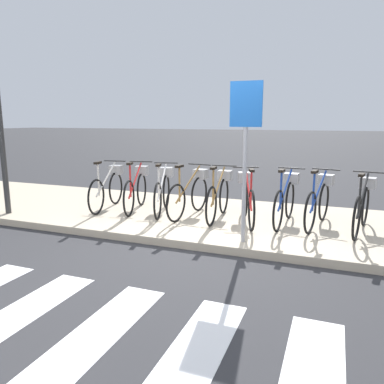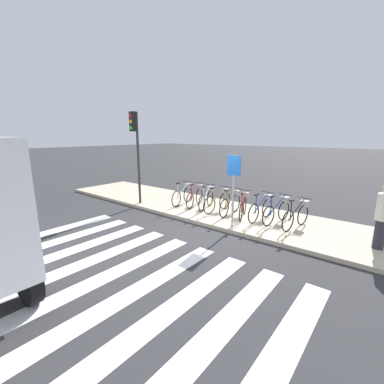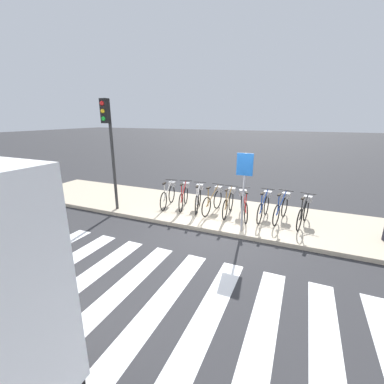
{
  "view_description": "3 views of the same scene",
  "coord_description": "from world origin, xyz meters",
  "px_view_note": "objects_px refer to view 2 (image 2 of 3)",
  "views": [
    {
      "loc": [
        1.84,
        -4.75,
        1.85
      ],
      "look_at": [
        -0.3,
        0.83,
        0.68
      ],
      "focal_mm": 35.0,
      "sensor_mm": 36.0,
      "label": 1
    },
    {
      "loc": [
        4.5,
        -6.44,
        2.93
      ],
      "look_at": [
        -1.35,
        0.81,
        0.86
      ],
      "focal_mm": 24.0,
      "sensor_mm": 36.0,
      "label": 2
    },
    {
      "loc": [
        2.09,
        -6.48,
        3.26
      ],
      "look_at": [
        -0.85,
        0.26,
        1.1
      ],
      "focal_mm": 24.0,
      "sensor_mm": 36.0,
      "label": 3
    }
  ],
  "objects_px": {
    "parked_bicycle_5": "(243,205)",
    "traffic_light": "(135,139)",
    "parked_bicycle_3": "(219,200)",
    "parked_bicycle_4": "(232,202)",
    "parked_bicycle_7": "(278,210)",
    "sign_post": "(234,179)",
    "parked_bicycle_6": "(262,207)",
    "parked_bicycle_8": "(297,214)",
    "parked_bicycle_1": "(196,195)",
    "parked_bicycle_0": "(183,194)",
    "pedestrian": "(383,216)",
    "parked_bicycle_2": "(207,198)"
  },
  "relations": [
    {
      "from": "parked_bicycle_5",
      "to": "sign_post",
      "type": "height_order",
      "value": "sign_post"
    },
    {
      "from": "parked_bicycle_7",
      "to": "traffic_light",
      "type": "distance_m",
      "value": 6.02
    },
    {
      "from": "parked_bicycle_5",
      "to": "pedestrian",
      "type": "relative_size",
      "value": 0.91
    },
    {
      "from": "parked_bicycle_3",
      "to": "parked_bicycle_5",
      "type": "height_order",
      "value": "same"
    },
    {
      "from": "parked_bicycle_3",
      "to": "sign_post",
      "type": "bearing_deg",
      "value": -42.99
    },
    {
      "from": "parked_bicycle_5",
      "to": "parked_bicycle_6",
      "type": "height_order",
      "value": "same"
    },
    {
      "from": "traffic_light",
      "to": "sign_post",
      "type": "distance_m",
      "value": 4.62
    },
    {
      "from": "parked_bicycle_0",
      "to": "parked_bicycle_4",
      "type": "relative_size",
      "value": 0.99
    },
    {
      "from": "parked_bicycle_5",
      "to": "parked_bicycle_8",
      "type": "relative_size",
      "value": 0.96
    },
    {
      "from": "parked_bicycle_0",
      "to": "sign_post",
      "type": "distance_m",
      "value": 3.33
    },
    {
      "from": "parked_bicycle_2",
      "to": "parked_bicycle_8",
      "type": "height_order",
      "value": "same"
    },
    {
      "from": "parked_bicycle_3",
      "to": "parked_bicycle_4",
      "type": "height_order",
      "value": "same"
    },
    {
      "from": "pedestrian",
      "to": "parked_bicycle_6",
      "type": "bearing_deg",
      "value": 174.91
    },
    {
      "from": "pedestrian",
      "to": "sign_post",
      "type": "xyz_separation_m",
      "value": [
        -3.69,
        -0.94,
        0.66
      ]
    },
    {
      "from": "parked_bicycle_1",
      "to": "traffic_light",
      "type": "relative_size",
      "value": 0.41
    },
    {
      "from": "parked_bicycle_1",
      "to": "parked_bicycle_8",
      "type": "relative_size",
      "value": 0.99
    },
    {
      "from": "parked_bicycle_4",
      "to": "parked_bicycle_0",
      "type": "bearing_deg",
      "value": -178.66
    },
    {
      "from": "parked_bicycle_2",
      "to": "parked_bicycle_6",
      "type": "height_order",
      "value": "same"
    },
    {
      "from": "parked_bicycle_5",
      "to": "parked_bicycle_7",
      "type": "relative_size",
      "value": 0.96
    },
    {
      "from": "parked_bicycle_1",
      "to": "parked_bicycle_6",
      "type": "xyz_separation_m",
      "value": [
        2.81,
        0.03,
        0.0
      ]
    },
    {
      "from": "parked_bicycle_4",
      "to": "parked_bicycle_8",
      "type": "xyz_separation_m",
      "value": [
        2.31,
        0.03,
        0.0
      ]
    },
    {
      "from": "parked_bicycle_0",
      "to": "parked_bicycle_8",
      "type": "height_order",
      "value": "same"
    },
    {
      "from": "parked_bicycle_1",
      "to": "parked_bicycle_5",
      "type": "relative_size",
      "value": 1.03
    },
    {
      "from": "parked_bicycle_0",
      "to": "traffic_light",
      "type": "bearing_deg",
      "value": -143.01
    },
    {
      "from": "parked_bicycle_7",
      "to": "sign_post",
      "type": "relative_size",
      "value": 0.69
    },
    {
      "from": "parked_bicycle_0",
      "to": "parked_bicycle_6",
      "type": "height_order",
      "value": "same"
    },
    {
      "from": "parked_bicycle_6",
      "to": "parked_bicycle_8",
      "type": "height_order",
      "value": "same"
    },
    {
      "from": "parked_bicycle_1",
      "to": "parked_bicycle_6",
      "type": "height_order",
      "value": "same"
    },
    {
      "from": "parked_bicycle_7",
      "to": "parked_bicycle_4",
      "type": "bearing_deg",
      "value": -175.4
    },
    {
      "from": "parked_bicycle_3",
      "to": "parked_bicycle_5",
      "type": "bearing_deg",
      "value": -4.4
    },
    {
      "from": "parked_bicycle_1",
      "to": "parked_bicycle_4",
      "type": "bearing_deg",
      "value": -1.52
    },
    {
      "from": "traffic_light",
      "to": "parked_bicycle_6",
      "type": "bearing_deg",
      "value": 14.58
    },
    {
      "from": "parked_bicycle_6",
      "to": "pedestrian",
      "type": "distance_m",
      "value": 3.3
    },
    {
      "from": "parked_bicycle_5",
      "to": "traffic_light",
      "type": "relative_size",
      "value": 0.4
    },
    {
      "from": "parked_bicycle_5",
      "to": "parked_bicycle_8",
      "type": "height_order",
      "value": "same"
    },
    {
      "from": "parked_bicycle_7",
      "to": "parked_bicycle_6",
      "type": "bearing_deg",
      "value": -174.02
    },
    {
      "from": "parked_bicycle_5",
      "to": "traffic_light",
      "type": "xyz_separation_m",
      "value": [
        -4.29,
        -1.13,
        2.22
      ]
    },
    {
      "from": "parked_bicycle_1",
      "to": "parked_bicycle_4",
      "type": "distance_m",
      "value": 1.67
    },
    {
      "from": "parked_bicycle_8",
      "to": "traffic_light",
      "type": "height_order",
      "value": "traffic_light"
    },
    {
      "from": "parked_bicycle_5",
      "to": "parked_bicycle_6",
      "type": "distance_m",
      "value": 0.64
    },
    {
      "from": "parked_bicycle_0",
      "to": "parked_bicycle_7",
      "type": "distance_m",
      "value": 3.92
    },
    {
      "from": "parked_bicycle_1",
      "to": "sign_post",
      "type": "bearing_deg",
      "value": -26.69
    },
    {
      "from": "parked_bicycle_7",
      "to": "pedestrian",
      "type": "bearing_deg",
      "value": -7.21
    },
    {
      "from": "parked_bicycle_7",
      "to": "parked_bicycle_8",
      "type": "bearing_deg",
      "value": -9.23
    },
    {
      "from": "pedestrian",
      "to": "traffic_light",
      "type": "distance_m",
      "value": 8.42
    },
    {
      "from": "parked_bicycle_6",
      "to": "sign_post",
      "type": "distance_m",
      "value": 1.7
    },
    {
      "from": "sign_post",
      "to": "parked_bicycle_3",
      "type": "bearing_deg",
      "value": 137.01
    },
    {
      "from": "parked_bicycle_1",
      "to": "parked_bicycle_5",
      "type": "distance_m",
      "value": 2.19
    },
    {
      "from": "parked_bicycle_0",
      "to": "parked_bicycle_1",
      "type": "height_order",
      "value": "same"
    },
    {
      "from": "parked_bicycle_8",
      "to": "parked_bicycle_6",
      "type": "bearing_deg",
      "value": 177.58
    }
  ]
}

